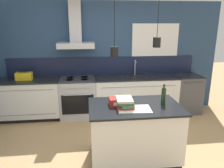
{
  "coord_description": "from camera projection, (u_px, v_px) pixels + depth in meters",
  "views": [
    {
      "loc": [
        -0.37,
        -3.12,
        2.12
      ],
      "look_at": [
        0.06,
        0.64,
        1.05
      ],
      "focal_mm": 35.0,
      "sensor_mm": 36.0,
      "label": 1
    }
  ],
  "objects": [
    {
      "name": "yellow_toolbox",
      "position": [
        24.0,
        76.0,
        4.76
      ],
      "size": [
        0.34,
        0.18,
        0.19
      ],
      "color": "gold",
      "rests_on": "counter_run_left"
    },
    {
      "name": "counter_run_left",
      "position": [
        30.0,
        99.0,
        4.91
      ],
      "size": [
        1.37,
        0.64,
        0.91
      ],
      "color": "black",
      "rests_on": "ground_plane"
    },
    {
      "name": "wall_back",
      "position": [
        102.0,
        56.0,
        5.15
      ],
      "size": [
        5.6,
        2.21,
        2.6
      ],
      "color": "navy",
      "rests_on": "ground_plane"
    },
    {
      "name": "oven_range",
      "position": [
        78.0,
        97.0,
        5.03
      ],
      "size": [
        0.8,
        0.66,
        0.91
      ],
      "color": "#B5B5BA",
      "rests_on": "ground_plane"
    },
    {
      "name": "kitchen_island",
      "position": [
        134.0,
        132.0,
        3.43
      ],
      "size": [
        1.39,
        0.89,
        0.91
      ],
      "color": "black",
      "rests_on": "ground_plane"
    },
    {
      "name": "red_supply_box",
      "position": [
        118.0,
        101.0,
        3.3
      ],
      "size": [
        0.25,
        0.22,
        0.12
      ],
      "color": "red",
      "rests_on": "kitchen_island"
    },
    {
      "name": "ground_plane",
      "position": [
        113.0,
        156.0,
        3.61
      ],
      "size": [
        16.0,
        16.0,
        0.0
      ],
      "primitive_type": "plane",
      "color": "tan",
      "rests_on": "ground"
    },
    {
      "name": "bottle_on_island",
      "position": [
        164.0,
        96.0,
        3.32
      ],
      "size": [
        0.07,
        0.07,
        0.32
      ],
      "color": "#193319",
      "rests_on": "kitchen_island"
    },
    {
      "name": "paper_pile",
      "position": [
        134.0,
        109.0,
        3.16
      ],
      "size": [
        0.49,
        0.34,
        0.01
      ],
      "color": "silver",
      "rests_on": "kitchen_island"
    },
    {
      "name": "book_stack",
      "position": [
        125.0,
        103.0,
        3.22
      ],
      "size": [
        0.29,
        0.34,
        0.14
      ],
      "color": "#B2332D",
      "rests_on": "kitchen_island"
    },
    {
      "name": "counter_run_sink",
      "position": [
        136.0,
        95.0,
        5.18
      ],
      "size": [
        1.92,
        0.64,
        1.27
      ],
      "color": "black",
      "rests_on": "ground_plane"
    },
    {
      "name": "dishwasher",
      "position": [
        186.0,
        93.0,
        5.31
      ],
      "size": [
        0.6,
        0.65,
        0.91
      ],
      "color": "#4C4C51",
      "rests_on": "ground_plane"
    }
  ]
}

